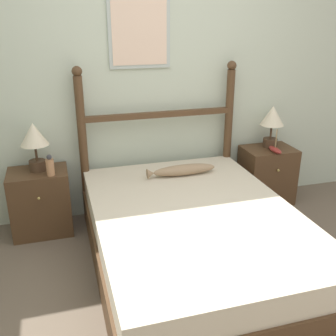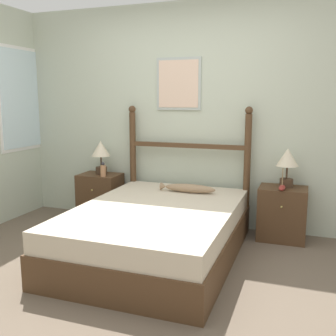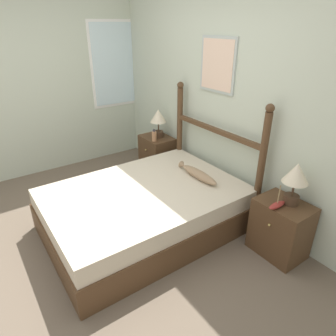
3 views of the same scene
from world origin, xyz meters
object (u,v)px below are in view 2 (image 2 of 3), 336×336
at_px(nightstand_left, 100,197).
at_px(fish_pillow, 188,188).
at_px(nightstand_right, 282,214).
at_px(table_lamp_left, 101,152).
at_px(bed, 157,232).
at_px(model_boat, 282,187).
at_px(bottle, 103,170).
at_px(table_lamp_right, 287,161).

distance_m(nightstand_left, fish_pillow, 1.25).
distance_m(nightstand_right, table_lamp_left, 2.23).
xyz_separation_m(table_lamp_left, fish_pillow, (1.19, -0.25, -0.31)).
distance_m(bed, table_lamp_left, 1.52).
xyz_separation_m(nightstand_right, table_lamp_left, (-2.16, 0.02, 0.56)).
xyz_separation_m(table_lamp_left, model_boat, (2.15, -0.14, -0.25)).
bearing_deg(nightstand_left, bottle, -45.77).
relative_size(nightstand_left, table_lamp_right, 1.38).
xyz_separation_m(bottle, model_boat, (2.05, -0.00, -0.05)).
distance_m(bed, fish_pillow, 0.71).
bearing_deg(nightstand_left, nightstand_right, 0.00).
xyz_separation_m(nightstand_left, model_boat, (2.16, -0.12, 0.31)).
bearing_deg(bed, nightstand_left, 141.29).
bearing_deg(table_lamp_left, nightstand_left, -114.26).
bearing_deg(bottle, table_lamp_right, 4.24).
xyz_separation_m(table_lamp_left, bottle, (0.10, -0.14, -0.20)).
distance_m(bottle, model_boat, 2.05).
bearing_deg(table_lamp_right, fish_pillow, -164.85).
height_order(nightstand_left, fish_pillow, fish_pillow).
distance_m(model_boat, fish_pillow, 0.97).
height_order(bed, table_lamp_left, table_lamp_left).
distance_m(nightstand_left, nightstand_right, 2.17).
relative_size(nightstand_right, fish_pillow, 0.92).
bearing_deg(nightstand_left, fish_pillow, -10.86).
height_order(nightstand_right, fish_pillow, fish_pillow).
height_order(bed, fish_pillow, fish_pillow).
xyz_separation_m(bed, model_boat, (1.08, 0.75, 0.35)).
distance_m(table_lamp_right, fish_pillow, 1.07).
height_order(nightstand_left, bottle, bottle).
xyz_separation_m(table_lamp_right, fish_pillow, (-0.99, -0.27, -0.31)).
bearing_deg(model_boat, fish_pillow, -173.27).
relative_size(bed, model_boat, 9.02).
distance_m(bottle, fish_pillow, 1.10).
relative_size(bed, table_lamp_left, 4.97).
height_order(model_boat, fish_pillow, model_boat).
bearing_deg(model_boat, table_lamp_left, 176.25).
xyz_separation_m(nightstand_left, bottle, (0.11, -0.12, 0.36)).
bearing_deg(fish_pillow, nightstand_left, 169.14).
distance_m(table_lamp_left, fish_pillow, 1.26).
xyz_separation_m(bed, fish_pillow, (0.12, 0.64, 0.29)).
distance_m(table_lamp_left, model_boat, 2.17).
bearing_deg(table_lamp_left, bed, -39.73).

